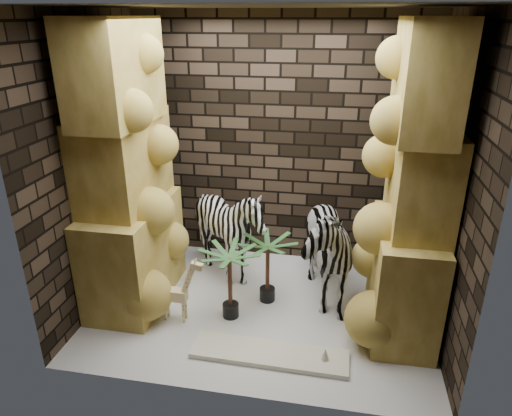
% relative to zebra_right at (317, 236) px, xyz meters
% --- Properties ---
extents(floor, '(3.50, 3.50, 0.00)m').
position_rel_zebra_right_xyz_m(floor, '(-0.55, -0.36, -0.75)').
color(floor, silver).
rests_on(floor, ground).
extents(ceiling, '(3.50, 3.50, 0.00)m').
position_rel_zebra_right_xyz_m(ceiling, '(-0.55, -0.36, 2.25)').
color(ceiling, '#342F28').
rests_on(ceiling, ground).
extents(wall_back, '(3.50, 0.00, 3.50)m').
position_rel_zebra_right_xyz_m(wall_back, '(-0.55, 0.89, 0.75)').
color(wall_back, black).
rests_on(wall_back, ground).
extents(wall_front, '(3.50, 0.00, 3.50)m').
position_rel_zebra_right_xyz_m(wall_front, '(-0.55, -1.61, 0.75)').
color(wall_front, black).
rests_on(wall_front, ground).
extents(wall_left, '(0.00, 3.00, 3.00)m').
position_rel_zebra_right_xyz_m(wall_left, '(-2.30, -0.36, 0.75)').
color(wall_left, black).
rests_on(wall_left, ground).
extents(wall_right, '(0.00, 3.00, 3.00)m').
position_rel_zebra_right_xyz_m(wall_right, '(1.20, -0.36, 0.75)').
color(wall_right, black).
rests_on(wall_right, ground).
extents(rock_pillar_left, '(0.68, 1.30, 3.00)m').
position_rel_zebra_right_xyz_m(rock_pillar_left, '(-1.95, -0.36, 0.75)').
color(rock_pillar_left, '#DEC263').
rests_on(rock_pillar_left, floor).
extents(rock_pillar_right, '(0.58, 1.25, 3.00)m').
position_rel_zebra_right_xyz_m(rock_pillar_right, '(0.87, -0.36, 0.75)').
color(rock_pillar_right, '#DEC263').
rests_on(rock_pillar_right, floor).
extents(zebra_right, '(1.03, 1.40, 1.49)m').
position_rel_zebra_right_xyz_m(zebra_right, '(0.00, 0.00, 0.00)').
color(zebra_right, white).
rests_on(zebra_right, floor).
extents(zebra_left, '(1.05, 1.28, 1.12)m').
position_rel_zebra_right_xyz_m(zebra_left, '(-1.02, 0.20, -0.18)').
color(zebra_left, white).
rests_on(zebra_left, floor).
extents(giraffe_toy, '(0.39, 0.14, 0.76)m').
position_rel_zebra_right_xyz_m(giraffe_toy, '(-1.38, -0.70, -0.37)').
color(giraffe_toy, '#FFE9A6').
rests_on(giraffe_toy, floor).
extents(palm_front, '(0.36, 0.36, 0.76)m').
position_rel_zebra_right_xyz_m(palm_front, '(-0.51, -0.18, -0.36)').
color(palm_front, '#20552A').
rests_on(palm_front, floor).
extents(palm_back, '(0.36, 0.36, 0.79)m').
position_rel_zebra_right_xyz_m(palm_back, '(-0.84, -0.55, -0.35)').
color(palm_back, '#20552A').
rests_on(palm_back, floor).
extents(surfboard, '(1.46, 0.38, 0.05)m').
position_rel_zebra_right_xyz_m(surfboard, '(-0.34, -1.09, -0.72)').
color(surfboard, beige).
rests_on(surfboard, floor).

